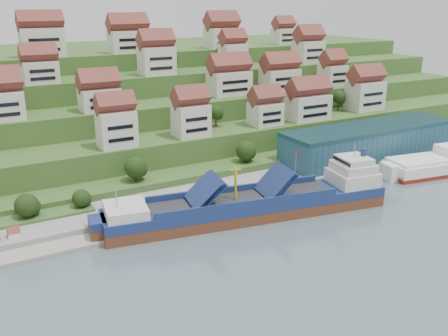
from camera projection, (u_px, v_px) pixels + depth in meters
ground at (260, 214)px, 120.74m from camera, size 300.00×300.00×0.00m
quay at (290, 178)px, 142.09m from camera, size 180.00×14.00×2.20m
hillside at (121, 100)px, 202.91m from camera, size 260.00×128.00×31.00m
hillside_village at (165, 78)px, 164.47m from camera, size 158.96×61.72×29.54m
hillside_trees at (162, 118)px, 148.08m from camera, size 137.60×62.26×30.78m
warehouse at (369, 141)px, 156.70m from camera, size 60.00×15.00×10.00m
flagpole at (296, 164)px, 135.25m from camera, size 1.28×0.16×8.00m
cargo_ship at (257, 204)px, 118.78m from camera, size 69.52×21.96×15.12m
second_ship at (434, 165)px, 148.60m from camera, size 30.31×15.17×8.40m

